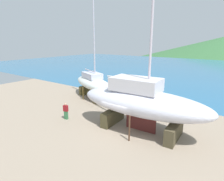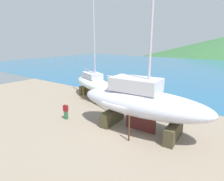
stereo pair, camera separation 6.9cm
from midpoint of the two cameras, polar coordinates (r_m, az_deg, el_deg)
ground_plane at (r=13.08m, az=-9.43°, el=-18.62°), size 51.25×51.25×0.00m
sea_water at (r=52.48m, az=27.02°, el=5.38°), size 130.61×62.12×0.01m
sailboat_mid_port at (r=15.14m, az=8.62°, el=-3.40°), size 10.99×4.20×16.88m
sailboat_small_center at (r=24.12m, az=-5.70°, el=2.21°), size 8.99×5.91×14.46m
worker at (r=18.19m, az=-13.93°, el=-6.03°), size 0.48×0.32×1.59m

